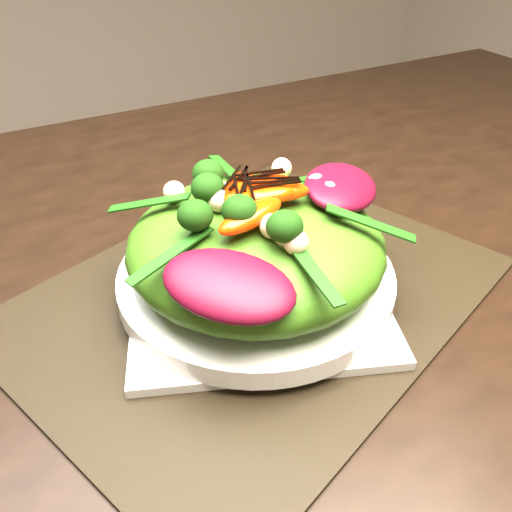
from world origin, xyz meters
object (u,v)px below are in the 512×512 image
dining_table (278,246)px  placemat (256,294)px  salad_bowl (256,277)px  plate_base (256,289)px  orange_segment (219,190)px  lettuce_mound (256,245)px

dining_table → placemat: size_ratio=3.63×
salad_bowl → placemat: bearing=0.0°
plate_base → salad_bowl: (0.00, 0.00, 0.01)m
plate_base → orange_segment: orange_segment is taller
dining_table → orange_segment: (-0.10, -0.06, 0.12)m
dining_table → orange_segment: 0.17m
placemat → orange_segment: bearing=123.9°
plate_base → lettuce_mound: 0.05m
salad_bowl → lettuce_mound: size_ratio=1.10×
placemat → dining_table: bearing=48.9°
plate_base → orange_segment: bearing=123.9°
orange_segment → dining_table: bearing=30.5°
placemat → plate_base: (0.00, 0.00, 0.01)m
dining_table → lettuce_mound: (-0.08, -0.09, 0.08)m
lettuce_mound → orange_segment: orange_segment is taller
orange_segment → plate_base: bearing=-56.1°
plate_base → lettuce_mound: lettuce_mound is taller
plate_base → lettuce_mound: bearing=90.0°
placemat → orange_segment: size_ratio=6.96×
placemat → orange_segment: 0.11m
dining_table → salad_bowl: dining_table is taller
placemat → lettuce_mound: lettuce_mound is taller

